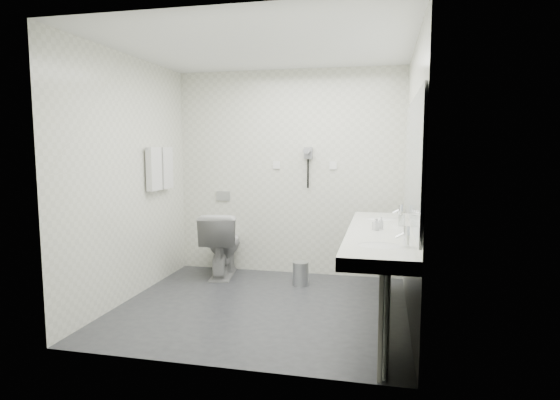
# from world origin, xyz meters

# --- Properties ---
(floor) EXTENTS (2.80, 2.80, 0.00)m
(floor) POSITION_xyz_m (0.00, 0.00, 0.00)
(floor) COLOR #2D2E33
(floor) RESTS_ON ground
(ceiling) EXTENTS (2.80, 2.80, 0.00)m
(ceiling) POSITION_xyz_m (0.00, 0.00, 2.50)
(ceiling) COLOR white
(ceiling) RESTS_ON wall_back
(wall_back) EXTENTS (2.80, 0.00, 2.80)m
(wall_back) POSITION_xyz_m (0.00, 1.30, 1.25)
(wall_back) COLOR silver
(wall_back) RESTS_ON floor
(wall_front) EXTENTS (2.80, 0.00, 2.80)m
(wall_front) POSITION_xyz_m (0.00, -1.30, 1.25)
(wall_front) COLOR silver
(wall_front) RESTS_ON floor
(wall_left) EXTENTS (0.00, 2.60, 2.60)m
(wall_left) POSITION_xyz_m (-1.40, 0.00, 1.25)
(wall_left) COLOR silver
(wall_left) RESTS_ON floor
(wall_right) EXTENTS (0.00, 2.60, 2.60)m
(wall_right) POSITION_xyz_m (1.40, 0.00, 1.25)
(wall_right) COLOR silver
(wall_right) RESTS_ON floor
(vanity_counter) EXTENTS (0.55, 2.20, 0.10)m
(vanity_counter) POSITION_xyz_m (1.12, -0.20, 0.80)
(vanity_counter) COLOR white
(vanity_counter) RESTS_ON floor
(vanity_panel) EXTENTS (0.03, 2.15, 0.75)m
(vanity_panel) POSITION_xyz_m (1.15, -0.20, 0.38)
(vanity_panel) COLOR #97958F
(vanity_panel) RESTS_ON floor
(vanity_post_near) EXTENTS (0.06, 0.06, 0.75)m
(vanity_post_near) POSITION_xyz_m (1.18, -1.24, 0.38)
(vanity_post_near) COLOR silver
(vanity_post_near) RESTS_ON floor
(vanity_post_far) EXTENTS (0.06, 0.06, 0.75)m
(vanity_post_far) POSITION_xyz_m (1.18, 0.84, 0.38)
(vanity_post_far) COLOR silver
(vanity_post_far) RESTS_ON floor
(mirror) EXTENTS (0.02, 2.20, 1.05)m
(mirror) POSITION_xyz_m (1.39, -0.20, 1.45)
(mirror) COLOR #B2BCC6
(mirror) RESTS_ON wall_right
(basin_near) EXTENTS (0.40, 0.31, 0.05)m
(basin_near) POSITION_xyz_m (1.12, -0.85, 0.83)
(basin_near) COLOR white
(basin_near) RESTS_ON vanity_counter
(basin_far) EXTENTS (0.40, 0.31, 0.05)m
(basin_far) POSITION_xyz_m (1.12, 0.45, 0.83)
(basin_far) COLOR white
(basin_far) RESTS_ON vanity_counter
(faucet_near) EXTENTS (0.04, 0.04, 0.15)m
(faucet_near) POSITION_xyz_m (1.32, -0.85, 0.92)
(faucet_near) COLOR silver
(faucet_near) RESTS_ON vanity_counter
(faucet_far) EXTENTS (0.04, 0.04, 0.15)m
(faucet_far) POSITION_xyz_m (1.32, 0.45, 0.92)
(faucet_far) COLOR silver
(faucet_far) RESTS_ON vanity_counter
(soap_bottle_a) EXTENTS (0.07, 0.07, 0.11)m
(soap_bottle_a) POSITION_xyz_m (1.09, -0.23, 0.90)
(soap_bottle_a) COLOR beige
(soap_bottle_a) RESTS_ON vanity_counter
(soap_bottle_b) EXTENTS (0.10, 0.10, 0.09)m
(soap_bottle_b) POSITION_xyz_m (1.10, -0.13, 0.89)
(soap_bottle_b) COLOR beige
(soap_bottle_b) RESTS_ON vanity_counter
(soap_bottle_c) EXTENTS (0.05, 0.05, 0.11)m
(soap_bottle_c) POSITION_xyz_m (1.13, -0.16, 0.91)
(soap_bottle_c) COLOR beige
(soap_bottle_c) RESTS_ON vanity_counter
(glass_left) EXTENTS (0.07, 0.07, 0.10)m
(glass_left) POSITION_xyz_m (1.32, 0.05, 0.90)
(glass_left) COLOR silver
(glass_left) RESTS_ON vanity_counter
(toilet) EXTENTS (0.55, 0.83, 0.79)m
(toilet) POSITION_xyz_m (-0.76, 0.97, 0.39)
(toilet) COLOR white
(toilet) RESTS_ON floor
(flush_plate) EXTENTS (0.18, 0.02, 0.12)m
(flush_plate) POSITION_xyz_m (-0.85, 1.29, 0.95)
(flush_plate) COLOR #B2B5BA
(flush_plate) RESTS_ON wall_back
(pedal_bin) EXTENTS (0.23, 0.23, 0.26)m
(pedal_bin) POSITION_xyz_m (0.25, 0.78, 0.13)
(pedal_bin) COLOR #B2B5BA
(pedal_bin) RESTS_ON floor
(bin_lid) EXTENTS (0.18, 0.18, 0.02)m
(bin_lid) POSITION_xyz_m (0.25, 0.78, 0.26)
(bin_lid) COLOR #B2B5BA
(bin_lid) RESTS_ON pedal_bin
(towel_rail) EXTENTS (0.02, 0.62, 0.02)m
(towel_rail) POSITION_xyz_m (-1.35, 0.55, 1.55)
(towel_rail) COLOR silver
(towel_rail) RESTS_ON wall_left
(towel_near) EXTENTS (0.07, 0.24, 0.48)m
(towel_near) POSITION_xyz_m (-1.34, 0.41, 1.33)
(towel_near) COLOR white
(towel_near) RESTS_ON towel_rail
(towel_far) EXTENTS (0.07, 0.24, 0.48)m
(towel_far) POSITION_xyz_m (-1.34, 0.69, 1.33)
(towel_far) COLOR white
(towel_far) RESTS_ON towel_rail
(dryer_cradle) EXTENTS (0.10, 0.04, 0.14)m
(dryer_cradle) POSITION_xyz_m (0.25, 1.27, 1.50)
(dryer_cradle) COLOR gray
(dryer_cradle) RESTS_ON wall_back
(dryer_barrel) EXTENTS (0.08, 0.14, 0.08)m
(dryer_barrel) POSITION_xyz_m (0.25, 1.20, 1.53)
(dryer_barrel) COLOR gray
(dryer_barrel) RESTS_ON dryer_cradle
(dryer_cord) EXTENTS (0.02, 0.02, 0.35)m
(dryer_cord) POSITION_xyz_m (0.25, 1.26, 1.25)
(dryer_cord) COLOR black
(dryer_cord) RESTS_ON dryer_cradle
(switch_plate_a) EXTENTS (0.09, 0.02, 0.09)m
(switch_plate_a) POSITION_xyz_m (-0.15, 1.29, 1.35)
(switch_plate_a) COLOR white
(switch_plate_a) RESTS_ON wall_back
(switch_plate_b) EXTENTS (0.09, 0.02, 0.09)m
(switch_plate_b) POSITION_xyz_m (0.55, 1.29, 1.35)
(switch_plate_b) COLOR white
(switch_plate_b) RESTS_ON wall_back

